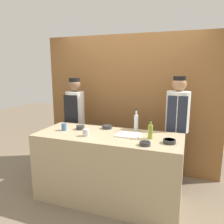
{
  "coord_description": "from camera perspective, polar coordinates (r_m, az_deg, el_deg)",
  "views": [
    {
      "loc": [
        1.0,
        -2.65,
        1.83
      ],
      "look_at": [
        0.0,
        0.16,
        1.23
      ],
      "focal_mm": 35.0,
      "sensor_mm": 36.0,
      "label": 1
    }
  ],
  "objects": [
    {
      "name": "ground_plane",
      "position": [
        3.37,
        -0.98,
        -21.52
      ],
      "size": [
        14.0,
        14.0,
        0.0
      ],
      "primitive_type": "plane",
      "color": "#756651"
    },
    {
      "name": "counter",
      "position": [
        3.14,
        -1.01,
        -14.21
      ],
      "size": [
        1.97,
        0.79,
        0.95
      ],
      "color": "tan",
      "rests_on": "ground_plane"
    },
    {
      "name": "chef_left",
      "position": [
        3.89,
        -9.49,
        -2.32
      ],
      "size": [
        0.32,
        0.32,
        1.67
      ],
      "color": "#28282D",
      "rests_on": "ground_plane"
    },
    {
      "name": "cup_steel",
      "position": [
        2.91,
        -6.83,
        -5.36
      ],
      "size": [
        0.08,
        0.08,
        0.09
      ],
      "color": "#B7B7BC",
      "rests_on": "counter"
    },
    {
      "name": "cabinet_wall",
      "position": [
        3.95,
        4.69,
        2.12
      ],
      "size": [
        3.14,
        0.18,
        2.4
      ],
      "color": "brown",
      "rests_on": "ground_plane"
    },
    {
      "name": "sauce_bowl_purple",
      "position": [
        2.71,
        14.76,
        -7.36
      ],
      "size": [
        0.15,
        0.15,
        0.05
      ],
      "color": "#2D2D2D",
      "rests_on": "counter"
    },
    {
      "name": "sauce_bowl_brown",
      "position": [
        2.58,
        8.61,
        -8.09
      ],
      "size": [
        0.13,
        0.13,
        0.04
      ],
      "color": "#2D2D2D",
      "rests_on": "counter"
    },
    {
      "name": "bottle_clear",
      "position": [
        3.15,
        6.31,
        -2.63
      ],
      "size": [
        0.06,
        0.06,
        0.31
      ],
      "color": "silver",
      "rests_on": "counter"
    },
    {
      "name": "cup_blue",
      "position": [
        3.22,
        -12.43,
        -3.84
      ],
      "size": [
        0.07,
        0.07,
        0.1
      ],
      "color": "#386093",
      "rests_on": "counter"
    },
    {
      "name": "cutting_board",
      "position": [
        2.92,
        4.34,
        -5.99
      ],
      "size": [
        0.31,
        0.24,
        0.02
      ],
      "color": "white",
      "rests_on": "counter"
    },
    {
      "name": "sauce_bowl_yellow",
      "position": [
        3.24,
        -1.29,
        -3.88
      ],
      "size": [
        0.15,
        0.15,
        0.05
      ],
      "color": "#2D2D2D",
      "rests_on": "counter"
    },
    {
      "name": "chef_right",
      "position": [
        3.42,
        16.51,
        -4.25
      ],
      "size": [
        0.34,
        0.34,
        1.72
      ],
      "color": "#28282D",
      "rests_on": "ground_plane"
    },
    {
      "name": "bottle_oil",
      "position": [
        2.81,
        9.99,
        -4.98
      ],
      "size": [
        0.06,
        0.06,
        0.25
      ],
      "color": "olive",
      "rests_on": "counter"
    },
    {
      "name": "sauce_bowl_green",
      "position": [
        3.23,
        -8.26,
        -3.96
      ],
      "size": [
        0.12,
        0.12,
        0.06
      ],
      "color": "#2D2D2D",
      "rests_on": "counter"
    }
  ]
}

